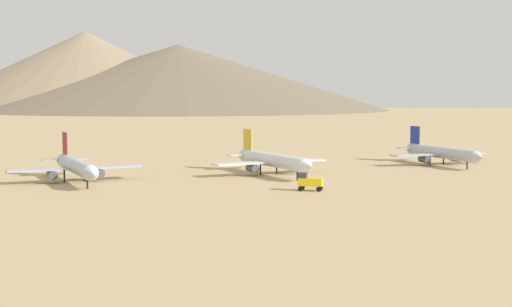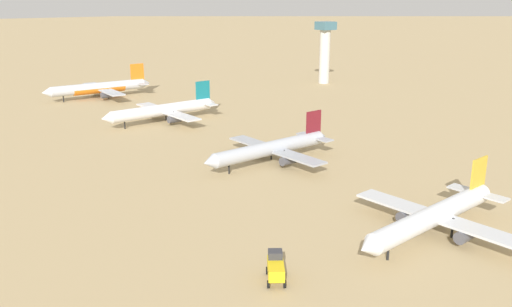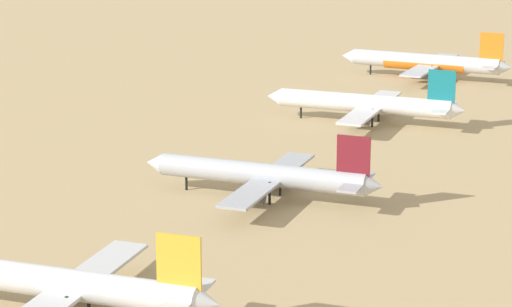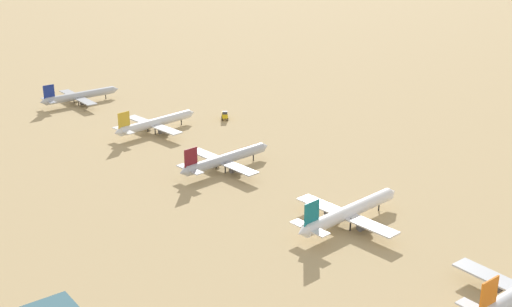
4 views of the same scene
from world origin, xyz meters
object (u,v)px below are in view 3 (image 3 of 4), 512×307
(parked_jet_0, at_px, (426,62))
(parked_jet_1, at_px, (366,104))
(parked_jet_2, at_px, (263,175))
(parked_jet_3, at_px, (62,284))

(parked_jet_0, bearing_deg, parked_jet_1, 93.85)
(parked_jet_2, bearing_deg, parked_jet_3, 88.77)
(parked_jet_2, height_order, parked_jet_3, parked_jet_3)
(parked_jet_1, distance_m, parked_jet_3, 103.92)
(parked_jet_1, height_order, parked_jet_3, parked_jet_1)
(parked_jet_0, distance_m, parked_jet_3, 156.59)
(parked_jet_1, bearing_deg, parked_jet_3, 91.35)
(parked_jet_2, distance_m, parked_jet_3, 49.10)
(parked_jet_0, bearing_deg, parked_jet_3, 92.19)
(parked_jet_3, bearing_deg, parked_jet_2, -91.23)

